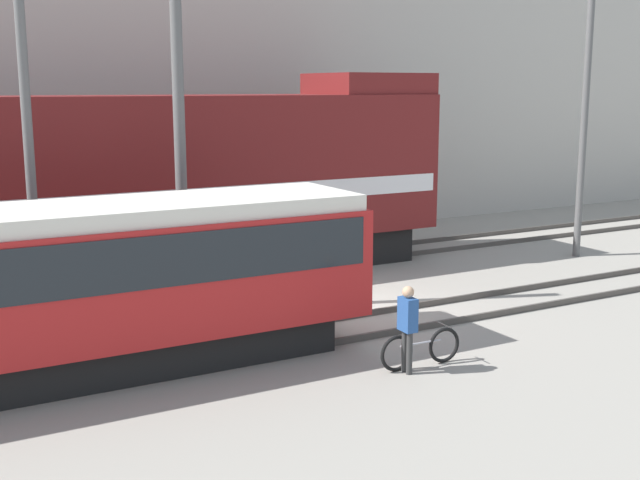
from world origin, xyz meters
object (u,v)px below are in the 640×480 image
Objects in this scene: person at (408,321)px; utility_pole_right at (584,130)px; freight_locomotive at (133,186)px; utility_pole_center at (179,121)px; bicycle at (421,349)px; utility_pole_left at (28,131)px; streetcar at (49,284)px.

person is 0.21× the size of utility_pole_right.
utility_pole_center is (0.21, -3.15, 1.79)m from freight_locomotive.
bicycle is 0.76m from person.
utility_pole_center is 1.14× the size of utility_pole_right.
person is at bearing -161.49° from bicycle.
utility_pole_left is 1.10× the size of utility_pole_right.
freight_locomotive is 10.17× the size of bicycle.
utility_pole_left is at bearing -133.45° from freight_locomotive.
streetcar is at bearing -95.88° from utility_pole_left.
utility_pole_left is (0.32, 3.15, 2.45)m from streetcar.
utility_pole_center is (3.52, 3.15, 2.59)m from streetcar.
bicycle is (2.73, -8.85, -2.21)m from freight_locomotive.
utility_pole_right is at bearing 29.79° from bicycle.
freight_locomotive is 3.63m from utility_pole_center.
bicycle is 8.95m from utility_pole_left.
person is 0.19× the size of utility_pole_center.
freight_locomotive is at bearing 46.55° from utility_pole_left.
utility_pole_center is (-2.52, 5.70, 4.00)m from bicycle.
utility_pole_center is at bearing -86.11° from freight_locomotive.
bicycle is 1.07× the size of person.
streetcar is at bearing 154.55° from person.
streetcar is 6.71m from bicycle.
freight_locomotive is 10.87× the size of person.
freight_locomotive is 2.30× the size of utility_pole_right.
bicycle is at bearing -72.82° from freight_locomotive.
freight_locomotive is at bearing 107.18° from bicycle.
utility_pole_center reaches higher than person.
person is 7.06m from utility_pole_center.
bicycle is 0.20× the size of utility_pole_left.
streetcar reaches higher than person.
utility_pole_center is 12.48m from utility_pole_right.
utility_pole_left reaches higher than utility_pole_right.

